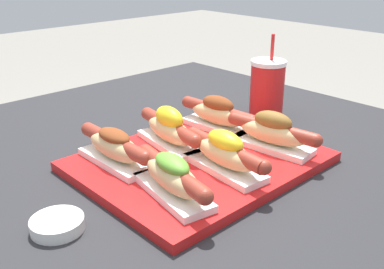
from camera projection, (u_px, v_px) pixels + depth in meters
name	position (u px, v px, depth m)	size (l,w,h in m)	color
serving_tray	(199.00, 161.00, 0.85)	(0.43, 0.35, 0.02)	red
hot_dog_0	(172.00, 176.00, 0.70)	(0.09, 0.20, 0.07)	white
hot_dog_1	(225.00, 153.00, 0.78)	(0.07, 0.21, 0.07)	white
hot_dog_2	(272.00, 132.00, 0.87)	(0.08, 0.21, 0.08)	white
hot_dog_3	(115.00, 147.00, 0.81)	(0.06, 0.21, 0.07)	white
hot_dog_4	(169.00, 129.00, 0.88)	(0.09, 0.20, 0.08)	white
hot_dog_5	(218.00, 114.00, 0.97)	(0.07, 0.21, 0.07)	white
sauce_bowl	(57.00, 224.00, 0.65)	(0.08, 0.08, 0.02)	silver
drink_cup	(267.00, 89.00, 1.08)	(0.08, 0.08, 0.20)	red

